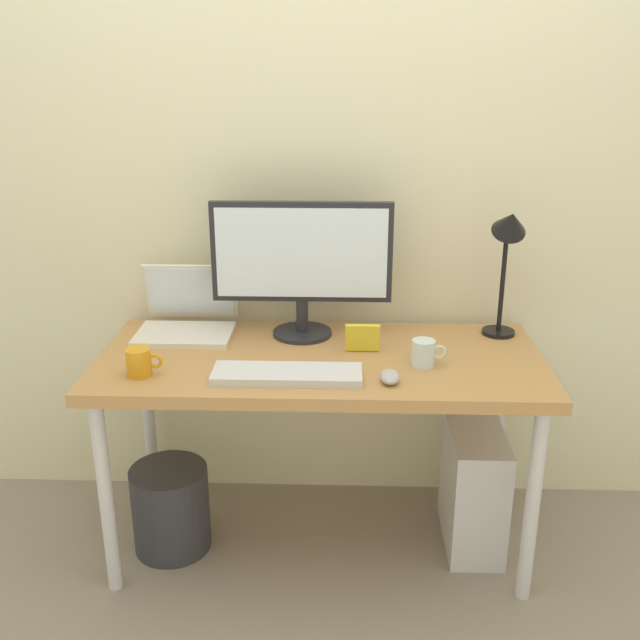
# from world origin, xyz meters

# --- Properties ---
(ground_plane) EXTENTS (6.00, 6.00, 0.00)m
(ground_plane) POSITION_xyz_m (0.00, 0.00, 0.00)
(ground_plane) COLOR gray
(back_wall) EXTENTS (4.40, 0.04, 2.60)m
(back_wall) POSITION_xyz_m (0.00, 0.37, 1.30)
(back_wall) COLOR beige
(back_wall) RESTS_ON ground_plane
(desk) EXTENTS (1.41, 0.63, 0.70)m
(desk) POSITION_xyz_m (0.00, 0.00, 0.64)
(desk) COLOR #B7844C
(desk) RESTS_ON ground_plane
(monitor) EXTENTS (0.60, 0.20, 0.46)m
(monitor) POSITION_xyz_m (-0.07, 0.18, 0.96)
(monitor) COLOR #232328
(monitor) RESTS_ON desk
(laptop) EXTENTS (0.32, 0.28, 0.22)m
(laptop) POSITION_xyz_m (-0.46, 0.20, 0.76)
(laptop) COLOR silver
(laptop) RESTS_ON desk
(desk_lamp) EXTENTS (0.11, 0.16, 0.46)m
(desk_lamp) POSITION_xyz_m (0.60, 0.18, 1.03)
(desk_lamp) COLOR black
(desk_lamp) RESTS_ON desk
(keyboard) EXTENTS (0.44, 0.14, 0.02)m
(keyboard) POSITION_xyz_m (-0.09, -0.17, 0.71)
(keyboard) COLOR silver
(keyboard) RESTS_ON desk
(mouse) EXTENTS (0.06, 0.09, 0.03)m
(mouse) POSITION_xyz_m (0.21, -0.19, 0.72)
(mouse) COLOR #B2B2B7
(mouse) RESTS_ON desk
(coffee_mug) EXTENTS (0.11, 0.07, 0.08)m
(coffee_mug) POSITION_xyz_m (-0.53, -0.17, 0.74)
(coffee_mug) COLOR orange
(coffee_mug) RESTS_ON desk
(glass_cup) EXTENTS (0.11, 0.07, 0.08)m
(glass_cup) POSITION_xyz_m (0.32, -0.07, 0.74)
(glass_cup) COLOR silver
(glass_cup) RESTS_ON desk
(photo_frame) EXTENTS (0.11, 0.03, 0.09)m
(photo_frame) POSITION_xyz_m (0.13, 0.04, 0.75)
(photo_frame) COLOR yellow
(photo_frame) RESTS_ON desk
(computer_tower) EXTENTS (0.18, 0.36, 0.42)m
(computer_tower) POSITION_xyz_m (0.52, 0.03, 0.21)
(computer_tower) COLOR silver
(computer_tower) RESTS_ON ground_plane
(wastebasket) EXTENTS (0.26, 0.26, 0.30)m
(wastebasket) POSITION_xyz_m (-0.51, -0.04, 0.15)
(wastebasket) COLOR #333338
(wastebasket) RESTS_ON ground_plane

